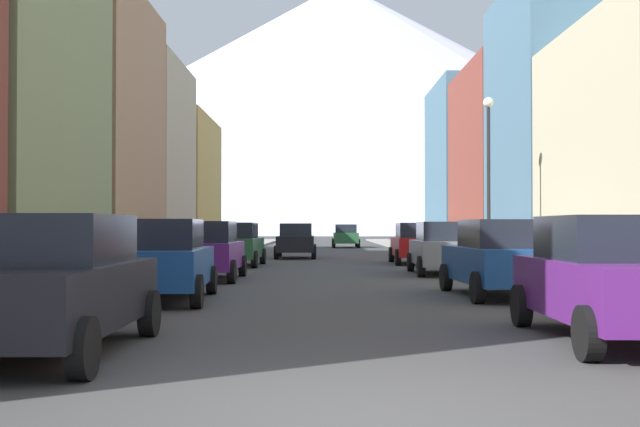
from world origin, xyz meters
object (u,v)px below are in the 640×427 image
at_px(car_right_2, 445,248).
at_px(car_right_0, 616,278).
at_px(car_driving_1, 348,236).
at_px(potted_plant_0, 624,265).
at_px(streetlamp_right, 491,157).
at_px(trash_bin_right, 638,273).
at_px(car_driving_0, 298,240).
at_px(pedestrian_0, 561,253).
at_px(car_right_1, 503,258).
at_px(car_left_0, 53,283).
at_px(car_left_1, 164,260).
at_px(car_left_3, 238,244).
at_px(car_left_2, 209,250).
at_px(car_right_3, 418,243).

bearing_deg(car_right_2, car_right_0, -89.99).
distance_m(car_driving_1, potted_plant_0, 41.26).
bearing_deg(streetlamp_right, trash_bin_right, -84.16).
xyz_separation_m(car_right_2, streetlamp_right, (1.55, -0.06, 3.09)).
xyz_separation_m(car_driving_0, car_driving_1, (3.20, 19.85, 0.00)).
height_order(pedestrian_0, streetlamp_right, streetlamp_right).
distance_m(car_right_1, car_driving_0, 22.72).
relative_size(car_right_0, car_right_1, 0.99).
relative_size(car_left_0, potted_plant_0, 4.47).
bearing_deg(car_left_1, streetlamp_right, 45.89).
relative_size(car_right_0, potted_plant_0, 4.48).
distance_m(car_left_1, car_right_1, 7.67).
relative_size(car_driving_1, streetlamp_right, 0.75).
distance_m(car_left_3, car_driving_1, 28.47).
relative_size(potted_plant_0, streetlamp_right, 0.17).
bearing_deg(car_left_3, car_right_0, -70.00).
bearing_deg(car_left_2, car_right_2, 20.03).
relative_size(car_driving_1, trash_bin_right, 4.49).
bearing_deg(car_left_0, car_right_3, 72.37).
xyz_separation_m(trash_bin_right, potted_plant_0, (0.65, 2.42, 0.05)).
bearing_deg(car_right_2, potted_plant_0, -66.67).
xyz_separation_m(car_driving_1, trash_bin_right, (4.75, -43.32, -0.26)).
relative_size(car_left_3, car_right_1, 0.99).
xyz_separation_m(car_left_1, car_left_3, (-0.00, 15.03, 0.00)).
xyz_separation_m(car_left_3, trash_bin_right, (10.15, -15.37, -0.26)).
xyz_separation_m(car_left_0, car_left_1, (0.00, 6.99, 0.00)).
distance_m(car_left_2, car_left_3, 8.30).
height_order(car_right_2, streetlamp_right, streetlamp_right).
bearing_deg(trash_bin_right, car_driving_0, 108.71).
bearing_deg(car_right_0, potted_plant_0, 68.05).
height_order(car_right_0, pedestrian_0, car_right_0).
height_order(car_left_2, car_right_0, same).
bearing_deg(car_right_3, car_left_0, -107.63).
bearing_deg(car_left_3, car_right_3, 13.97).
bearing_deg(car_right_1, car_right_3, 90.01).
height_order(car_left_2, trash_bin_right, car_left_2).
relative_size(car_right_0, trash_bin_right, 4.52).
height_order(car_left_0, car_left_1, same).
bearing_deg(car_driving_0, potted_plant_0, -67.79).
height_order(car_left_2, potted_plant_0, car_left_2).
distance_m(car_driving_1, streetlamp_right, 33.90).
bearing_deg(car_right_1, pedestrian_0, 55.66).
bearing_deg(streetlamp_right, car_left_3, 148.57).
bearing_deg(car_left_2, car_left_1, -89.98).
relative_size(car_driving_0, potted_plant_0, 4.46).
bearing_deg(pedestrian_0, car_left_3, 134.08).
bearing_deg(car_right_1, car_driving_1, 93.01).
distance_m(car_left_2, car_right_1, 9.48).
bearing_deg(car_left_0, car_left_1, 89.97).
xyz_separation_m(car_left_3, streetlamp_right, (9.15, -5.59, 3.09)).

